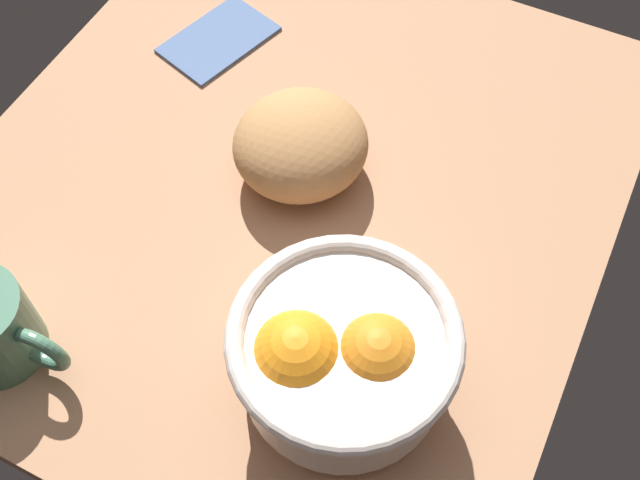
% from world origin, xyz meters
% --- Properties ---
extents(ground_plane, '(0.71, 0.64, 0.03)m').
position_xyz_m(ground_plane, '(0.00, 0.00, -0.01)').
color(ground_plane, '#AD7B58').
extents(fruit_bowl, '(0.19, 0.19, 0.11)m').
position_xyz_m(fruit_bowl, '(0.18, 0.14, 0.07)').
color(fruit_bowl, silver).
rests_on(fruit_bowl, ground).
extents(bread_loaf, '(0.18, 0.18, 0.08)m').
position_xyz_m(bread_loaf, '(-0.02, 0.01, 0.04)').
color(bread_loaf, '#B8804D').
rests_on(bread_loaf, ground).
extents(napkin_folded, '(0.14, 0.11, 0.01)m').
position_xyz_m(napkin_folded, '(-0.14, -0.16, 0.00)').
color(napkin_folded, slate).
rests_on(napkin_folded, ground).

